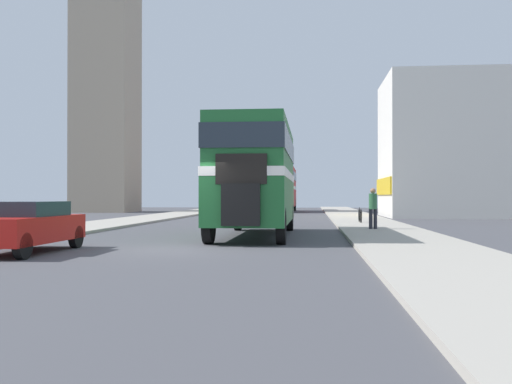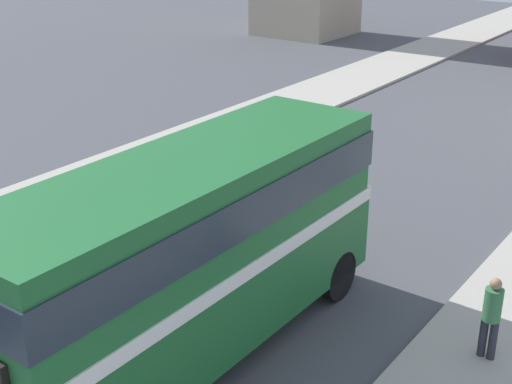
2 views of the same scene
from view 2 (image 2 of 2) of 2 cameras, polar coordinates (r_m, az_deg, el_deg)
double_decker_bus at (r=13.11m, az=-5.25°, el=-4.17°), size 2.57×9.34×4.08m
pedestrian_walking at (r=14.26m, az=18.33°, el=-9.20°), size 0.35×0.35×1.71m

